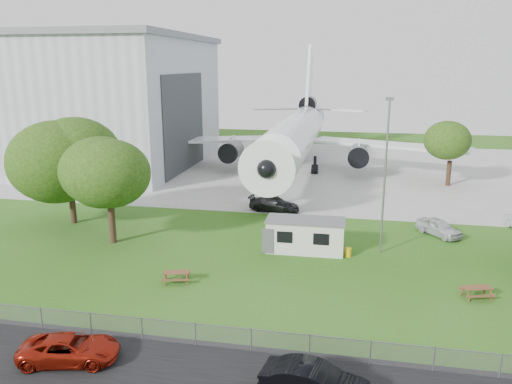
% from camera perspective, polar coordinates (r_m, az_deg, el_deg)
% --- Properties ---
extents(ground, '(160.00, 160.00, 0.00)m').
position_cam_1_polar(ground, '(35.57, 0.95, -9.58)').
color(ground, '#437126').
extents(concrete_apron, '(120.00, 46.00, 0.03)m').
position_cam_1_polar(concrete_apron, '(71.71, 6.28, 2.66)').
color(concrete_apron, '#B7B7B2').
rests_on(concrete_apron, ground).
extents(hangar, '(43.00, 31.00, 18.55)m').
position_cam_1_polar(hangar, '(80.95, -21.95, 9.77)').
color(hangar, '#B2B7BC').
rests_on(hangar, ground).
extents(airliner, '(46.36, 47.73, 17.69)m').
position_cam_1_polar(airliner, '(68.92, 4.58, 6.66)').
color(airliner, white).
rests_on(airliner, ground).
extents(site_cabin, '(6.77, 2.80, 2.62)m').
position_cam_1_polar(site_cabin, '(39.86, 5.67, -4.94)').
color(site_cabin, beige).
rests_on(site_cabin, ground).
extents(picnic_west, '(2.10, 1.88, 0.76)m').
position_cam_1_polar(picnic_west, '(35.09, -9.07, -10.12)').
color(picnic_west, brown).
rests_on(picnic_west, ground).
extents(picnic_east, '(2.15, 1.94, 0.76)m').
position_cam_1_polar(picnic_east, '(35.39, 23.84, -11.02)').
color(picnic_east, brown).
rests_on(picnic_east, ground).
extents(fence, '(58.00, 0.04, 1.30)m').
position_cam_1_polar(fence, '(27.33, -2.70, -17.53)').
color(fence, gray).
rests_on(fence, ground).
extents(lamp_mast, '(0.16, 0.16, 12.00)m').
position_cam_1_polar(lamp_mast, '(39.22, 14.50, 1.48)').
color(lamp_mast, slate).
rests_on(lamp_mast, ground).
extents(tree_west_big, '(9.60, 9.60, 10.78)m').
position_cam_1_polar(tree_west_big, '(48.67, -20.66, 3.42)').
color(tree_west_big, '#382619').
rests_on(tree_west_big, ground).
extents(tree_west_small, '(7.33, 7.33, 9.14)m').
position_cam_1_polar(tree_west_small, '(42.14, -16.47, 1.47)').
color(tree_west_small, '#382619').
rests_on(tree_west_small, ground).
extents(tree_far_apron, '(5.56, 5.56, 8.11)m').
position_cam_1_polar(tree_far_apron, '(64.76, 21.45, 5.26)').
color(tree_far_apron, '#382619').
rests_on(tree_far_apron, ground).
extents(car_centre_sedan, '(5.10, 2.49, 1.61)m').
position_cam_1_polar(car_centre_sedan, '(23.67, 6.76, -20.89)').
color(car_centre_sedan, black).
rests_on(car_centre_sedan, ground).
extents(car_west_estate, '(5.24, 3.24, 1.35)m').
position_cam_1_polar(car_west_estate, '(27.65, -20.49, -16.47)').
color(car_west_estate, maroon).
rests_on(car_west_estate, ground).
extents(car_ne_hatch, '(3.98, 4.36, 1.44)m').
position_cam_1_polar(car_ne_hatch, '(46.18, 20.17, -3.83)').
color(car_ne_hatch, silver).
rests_on(car_ne_hatch, ground).
extents(car_apron_van, '(5.46, 3.04, 1.50)m').
position_cam_1_polar(car_apron_van, '(50.40, 2.10, -1.41)').
color(car_apron_van, black).
rests_on(car_apron_van, ground).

